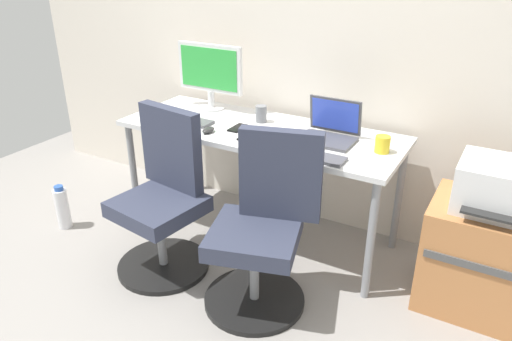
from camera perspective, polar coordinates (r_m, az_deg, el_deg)
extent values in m
plane|color=gray|center=(3.28, 0.44, -7.31)|extent=(5.28, 5.28, 0.00)
cube|color=silver|center=(3.16, 4.27, 16.72)|extent=(4.40, 0.04, 2.60)
cube|color=silver|center=(2.95, 0.48, 4.65)|extent=(1.73, 0.65, 0.03)
cylinder|color=gray|center=(3.35, -14.15, -0.45)|extent=(0.04, 0.04, 0.71)
cylinder|color=gray|center=(2.61, 13.30, -8.09)|extent=(0.04, 0.04, 0.71)
cylinder|color=gray|center=(3.73, -8.44, 2.72)|extent=(0.04, 0.04, 0.71)
cylinder|color=gray|center=(3.08, 16.38, -3.07)|extent=(0.04, 0.04, 0.71)
cylinder|color=black|center=(3.01, -10.76, -10.84)|extent=(0.54, 0.54, 0.03)
cylinder|color=gray|center=(2.90, -11.05, -7.87)|extent=(0.05, 0.05, 0.34)
cube|color=#33384C|center=(2.79, -11.41, -4.17)|extent=(0.50, 0.50, 0.09)
cube|color=#33384C|center=(2.81, -9.92, 2.61)|extent=(0.43, 0.13, 0.48)
cylinder|color=black|center=(2.71, -0.19, -14.88)|extent=(0.54, 0.54, 0.03)
cylinder|color=gray|center=(2.60, -0.19, -11.75)|extent=(0.05, 0.05, 0.34)
cube|color=#33384C|center=(2.47, -0.20, -7.76)|extent=(0.55, 0.55, 0.09)
cube|color=#33384C|center=(2.45, 2.91, -0.50)|extent=(0.42, 0.19, 0.48)
cube|color=#B77542|center=(2.80, 25.00, -9.25)|extent=(0.57, 0.46, 0.58)
cube|color=#4C4C4C|center=(2.55, 24.73, -10.34)|extent=(0.51, 0.01, 0.04)
cube|color=silver|center=(2.60, 26.61, -1.73)|extent=(0.38, 0.34, 0.24)
cube|color=#262626|center=(2.45, 25.92, -4.84)|extent=(0.27, 0.06, 0.01)
cylinder|color=white|center=(3.52, -21.75, -4.18)|extent=(0.09, 0.09, 0.28)
cylinder|color=#2D59B2|center=(3.46, -22.16, -1.93)|extent=(0.06, 0.06, 0.03)
cylinder|color=silver|center=(3.34, -5.24, 7.37)|extent=(0.18, 0.18, 0.01)
cylinder|color=silver|center=(3.32, -5.28, 8.37)|extent=(0.04, 0.04, 0.11)
cube|color=silver|center=(3.27, -5.43, 11.90)|extent=(0.48, 0.03, 0.31)
cube|color=green|center=(3.25, -5.60, 11.84)|extent=(0.43, 0.00, 0.26)
cube|color=#4C4C51|center=(2.77, 8.19, 3.51)|extent=(0.31, 0.22, 0.02)
cube|color=#4C4C51|center=(2.84, 9.29, 6.42)|extent=(0.31, 0.04, 0.21)
cube|color=blue|center=(2.84, 9.25, 6.41)|extent=(0.28, 0.03, 0.18)
cube|color=#515156|center=(3.10, -8.09, 5.85)|extent=(0.34, 0.12, 0.02)
cube|color=#515156|center=(2.55, 6.73, 1.68)|extent=(0.34, 0.12, 0.02)
ellipsoid|color=silver|center=(2.96, -8.82, 5.00)|extent=(0.06, 0.10, 0.03)
ellipsoid|color=#2D2D2D|center=(2.89, -5.61, 4.74)|extent=(0.06, 0.10, 0.03)
cylinder|color=yellow|center=(2.68, 14.61, 3.00)|extent=(0.08, 0.08, 0.09)
cylinder|color=slate|center=(3.05, 0.61, 6.66)|extent=(0.07, 0.07, 0.10)
cube|color=black|center=(2.95, -2.13, 5.01)|extent=(0.07, 0.14, 0.01)
cube|color=black|center=(2.81, -0.93, 4.01)|extent=(0.07, 0.14, 0.01)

